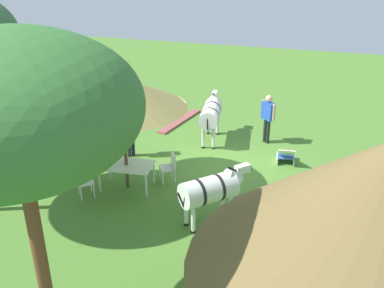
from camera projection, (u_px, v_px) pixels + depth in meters
ground_plane at (224, 166)px, 13.91m from camera, size 36.00×36.00×0.00m
thatched_hut at (380, 256)px, 6.34m from camera, size 5.78×5.78×4.28m
shade_umbrella at (121, 93)px, 11.53m from camera, size 3.55×3.55×3.28m
patio_dining_table at (127, 167)px, 12.45m from camera, size 1.58×1.05×0.74m
patio_chair_near_hut at (170, 165)px, 12.86m from camera, size 0.59×0.60×0.90m
patio_chair_near_lawn at (82, 180)px, 12.04m from camera, size 0.61×0.61×0.90m
guest_beside_umbrella at (130, 127)px, 14.19m from camera, size 0.44×0.51×1.71m
standing_watcher at (268, 114)px, 15.17m from camera, size 0.51×0.47×1.76m
striped_lounge_chair at (286, 156)px, 14.02m from camera, size 0.63×0.85×0.65m
zebra_nearest_camera at (211, 190)px, 10.73m from camera, size 1.64×1.66×1.49m
zebra_by_umbrella at (211, 113)px, 15.33m from camera, size 0.86×2.35×1.58m
acacia_tree_left_background at (13, 109)px, 6.19m from camera, size 3.80×3.80×5.49m
brick_patio_kerb at (180, 121)px, 17.37m from camera, size 0.95×2.81×0.08m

